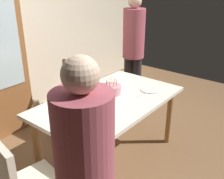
# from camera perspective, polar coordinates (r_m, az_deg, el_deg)

# --- Properties ---
(ground) EXTENTS (6.40, 6.40, 0.00)m
(ground) POSITION_cam_1_polar(r_m,az_deg,el_deg) (3.29, -0.56, -14.13)
(ground) COLOR brown
(back_wall) EXTENTS (6.40, 0.10, 2.60)m
(back_wall) POSITION_cam_1_polar(r_m,az_deg,el_deg) (4.10, -21.61, 11.95)
(back_wall) COLOR beige
(back_wall) RESTS_ON ground
(dining_table) EXTENTS (1.63, 0.96, 0.76)m
(dining_table) POSITION_cam_1_polar(r_m,az_deg,el_deg) (2.93, -0.61, -3.71)
(dining_table) COLOR silver
(dining_table) RESTS_ON ground
(birthday_cake) EXTENTS (0.28, 0.28, 0.18)m
(birthday_cake) POSITION_cam_1_polar(r_m,az_deg,el_deg) (2.98, -0.09, -0.15)
(birthday_cake) COLOR silver
(birthday_cake) RESTS_ON dining_table
(plate_near_celebrant) EXTENTS (0.22, 0.22, 0.01)m
(plate_near_celebrant) POSITION_cam_1_polar(r_m,az_deg,el_deg) (2.46, -3.35, -6.88)
(plate_near_celebrant) COLOR white
(plate_near_celebrant) RESTS_ON dining_table
(plate_far_side) EXTENTS (0.22, 0.22, 0.01)m
(plate_far_side) POSITION_cam_1_polar(r_m,az_deg,el_deg) (2.96, -4.86, -1.43)
(plate_far_side) COLOR white
(plate_far_side) RESTS_ON dining_table
(plate_near_guest) EXTENTS (0.22, 0.22, 0.01)m
(plate_near_guest) POSITION_cam_1_polar(r_m,az_deg,el_deg) (3.14, 8.10, -0.06)
(plate_near_guest) COLOR white
(plate_near_guest) RESTS_ON dining_table
(fork_near_celebrant) EXTENTS (0.18, 0.05, 0.01)m
(fork_near_celebrant) POSITION_cam_1_polar(r_m,az_deg,el_deg) (2.35, -5.72, -8.56)
(fork_near_celebrant) COLOR silver
(fork_near_celebrant) RESTS_ON dining_table
(fork_far_side) EXTENTS (0.18, 0.02, 0.01)m
(fork_far_side) POSITION_cam_1_polar(r_m,az_deg,el_deg) (2.86, -7.17, -2.48)
(fork_far_side) COLOR silver
(fork_far_side) RESTS_ON dining_table
(fork_near_guest) EXTENTS (0.18, 0.05, 0.01)m
(fork_near_guest) POSITION_cam_1_polar(r_m,az_deg,el_deg) (3.01, 6.68, -1.10)
(fork_near_guest) COLOR silver
(fork_near_guest) RESTS_ON dining_table
(chair_spindle_back) EXTENTS (0.48, 0.48, 0.95)m
(chair_spindle_back) POSITION_cam_1_polar(r_m,az_deg,el_deg) (3.60, -9.31, -2.31)
(chair_spindle_back) COLOR tan
(chair_spindle_back) RESTS_ON ground
(person_guest) EXTENTS (0.32, 0.32, 1.75)m
(person_guest) POSITION_cam_1_polar(r_m,az_deg,el_deg) (4.04, 4.57, 8.99)
(person_guest) COLOR #262328
(person_guest) RESTS_ON ground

